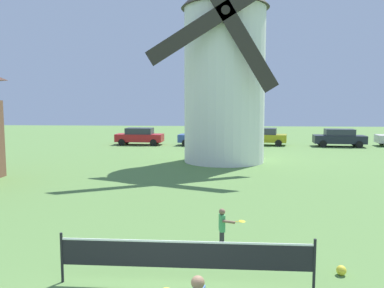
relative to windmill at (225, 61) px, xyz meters
The scene contains 8 objects.
windmill is the anchor object (origin of this frame).
tennis_net 18.87m from the windmill, 93.10° to the right, with size 5.40×0.06×1.10m.
player_far 16.83m from the windmill, 90.58° to the right, with size 0.72×0.37×1.11m.
stray_ball 18.46m from the windmill, 81.70° to the right, with size 0.22×0.22×0.22m, color yellow.
parked_car_red 13.79m from the windmill, 127.90° to the left, with size 4.40×2.03×1.56m.
parked_car_blue 11.32m from the windmill, 100.33° to the left, with size 4.67×2.33×1.56m.
parked_car_mustard 12.53m from the windmill, 70.55° to the left, with size 4.45×2.51×1.56m.
parked_car_black 15.24m from the windmill, 43.10° to the left, with size 4.54×2.18×1.56m.
Camera 1 is at (1.15, -5.61, 3.87)m, focal length 36.67 mm.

